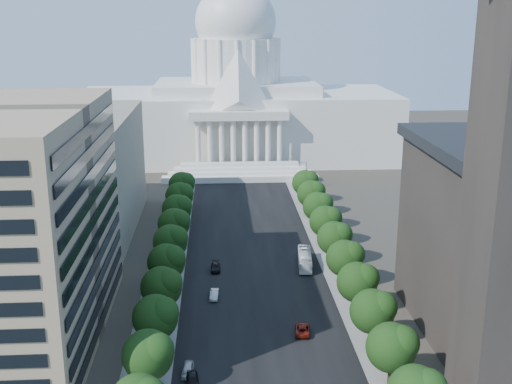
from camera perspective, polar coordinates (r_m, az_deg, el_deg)
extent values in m
cube|color=black|center=(159.94, -0.65, -4.16)|extent=(30.00, 260.00, 0.01)
cube|color=gray|center=(160.20, -7.47, -4.27)|extent=(8.00, 260.00, 0.02)
cube|color=gray|center=(161.93, 6.10, -4.00)|extent=(8.00, 260.00, 0.02)
cube|color=white|center=(248.92, -1.75, 6.00)|extent=(120.00, 50.00, 25.00)
cube|color=white|center=(246.90, -1.78, 9.32)|extent=(60.00, 40.00, 4.00)
cube|color=white|center=(220.99, -1.55, 6.88)|extent=(34.00, 8.00, 3.00)
cylinder|color=white|center=(245.99, -1.80, 11.64)|extent=(32.00, 32.00, 16.00)
ellipsoid|color=white|center=(245.41, -1.83, 14.90)|extent=(30.00, 30.00, 27.60)
cube|color=gray|center=(169.96, -17.23, 1.60)|extent=(38.00, 52.00, 30.00)
cylinder|color=#33261C|center=(100.02, -9.47, -16.43)|extent=(0.56, 0.56, 2.94)
sphere|color=black|center=(97.62, -9.59, -14.09)|extent=(7.60, 7.60, 7.60)
sphere|color=black|center=(96.27, -8.86, -13.73)|extent=(5.32, 5.32, 5.32)
cylinder|color=#33261C|center=(110.32, -8.84, -13.12)|extent=(0.56, 0.56, 2.94)
sphere|color=black|center=(108.15, -8.94, -10.94)|extent=(7.60, 7.60, 7.60)
sphere|color=black|center=(106.85, -8.29, -10.58)|extent=(5.32, 5.32, 5.32)
cylinder|color=#33261C|center=(120.94, -8.33, -10.39)|extent=(0.56, 0.56, 2.94)
sphere|color=black|center=(118.96, -8.42, -8.36)|extent=(7.60, 7.60, 7.60)
sphere|color=black|center=(117.70, -7.82, -8.00)|extent=(5.32, 5.32, 5.32)
cylinder|color=#33261C|center=(131.79, -7.91, -8.11)|extent=(0.56, 0.56, 2.94)
sphere|color=black|center=(129.98, -7.99, -6.21)|extent=(7.60, 7.60, 7.60)
sphere|color=black|center=(128.75, -7.44, -5.86)|extent=(5.32, 5.32, 5.32)
cylinder|color=#33261C|center=(142.83, -7.56, -6.17)|extent=(0.56, 0.56, 2.94)
sphere|color=black|center=(141.16, -7.63, -4.40)|extent=(7.60, 7.60, 7.60)
sphere|color=black|center=(139.96, -7.12, -4.06)|extent=(5.32, 5.32, 5.32)
cylinder|color=#33261C|center=(154.01, -7.26, -4.51)|extent=(0.56, 0.56, 2.94)
sphere|color=black|center=(152.46, -7.33, -2.85)|extent=(7.60, 7.60, 7.60)
sphere|color=black|center=(151.29, -6.86, -2.53)|extent=(5.32, 5.32, 5.32)
cylinder|color=#33261C|center=(165.30, -7.01, -3.08)|extent=(0.56, 0.56, 2.94)
sphere|color=black|center=(163.86, -7.06, -1.52)|extent=(7.60, 7.60, 7.60)
sphere|color=black|center=(162.72, -6.62, -1.21)|extent=(5.32, 5.32, 5.32)
cylinder|color=#33261C|center=(176.69, -6.79, -1.83)|extent=(0.56, 0.56, 2.94)
sphere|color=black|center=(175.34, -6.83, -0.36)|extent=(7.60, 7.60, 7.60)
sphere|color=black|center=(174.23, -6.42, -0.07)|extent=(5.32, 5.32, 5.32)
cylinder|color=#33261C|center=(188.15, -6.59, -0.73)|extent=(0.56, 0.56, 2.94)
sphere|color=black|center=(186.89, -6.64, 0.65)|extent=(7.60, 7.60, 7.60)
sphere|color=black|center=(185.79, -6.25, 0.94)|extent=(5.32, 5.32, 5.32)
cylinder|color=#33261C|center=(102.62, 11.77, -15.66)|extent=(0.56, 0.56, 2.94)
sphere|color=black|center=(100.28, 11.92, -13.36)|extent=(7.60, 7.60, 7.60)
sphere|color=black|center=(99.44, 12.83, -12.93)|extent=(5.32, 5.32, 5.32)
cylinder|color=#33261C|center=(112.68, 10.17, -12.54)|extent=(0.56, 0.56, 2.94)
sphere|color=black|center=(110.56, 10.29, -10.39)|extent=(7.60, 7.60, 7.60)
sphere|color=black|center=(109.72, 11.10, -9.98)|extent=(5.32, 5.32, 5.32)
cylinder|color=#33261C|center=(123.09, 8.87, -9.93)|extent=(0.56, 0.56, 2.94)
sphere|color=black|center=(121.15, 8.97, -7.92)|extent=(7.60, 7.60, 7.60)
sphere|color=black|center=(120.31, 9.69, -7.54)|extent=(5.32, 5.32, 5.32)
cylinder|color=#33261C|center=(133.77, 7.79, -7.73)|extent=(0.56, 0.56, 2.94)
sphere|color=black|center=(131.98, 7.87, -5.86)|extent=(7.60, 7.60, 7.60)
sphere|color=black|center=(131.14, 8.52, -5.49)|extent=(5.32, 5.32, 5.32)
cylinder|color=#33261C|center=(144.65, 6.88, -5.86)|extent=(0.56, 0.56, 2.94)
sphere|color=black|center=(143.01, 6.94, -4.10)|extent=(7.60, 7.60, 7.60)
sphere|color=black|center=(142.16, 7.54, -3.76)|extent=(5.32, 5.32, 5.32)
cylinder|color=#33261C|center=(155.70, 6.11, -4.24)|extent=(0.56, 0.56, 2.94)
sphere|color=black|center=(154.17, 6.16, -2.60)|extent=(7.60, 7.60, 7.60)
sphere|color=black|center=(153.33, 6.71, -2.27)|extent=(5.32, 5.32, 5.32)
cylinder|color=#33261C|center=(166.88, 5.44, -2.85)|extent=(0.56, 0.56, 2.94)
sphere|color=black|center=(165.46, 5.48, -1.30)|extent=(7.60, 7.60, 7.60)
sphere|color=black|center=(164.62, 5.99, -0.99)|extent=(5.32, 5.32, 5.32)
cylinder|color=#33261C|center=(178.17, 4.85, -1.63)|extent=(0.56, 0.56, 2.94)
sphere|color=black|center=(176.84, 4.89, -0.17)|extent=(7.60, 7.60, 7.60)
sphere|color=black|center=(176.00, 5.36, 0.13)|extent=(5.32, 5.32, 5.32)
cylinder|color=#33261C|center=(189.55, 4.34, -0.55)|extent=(0.56, 0.56, 2.94)
sphere|color=black|center=(188.29, 4.37, 0.82)|extent=(7.60, 7.60, 7.60)
sphere|color=black|center=(187.46, 4.81, 1.11)|extent=(5.32, 5.32, 5.32)
cylinder|color=gray|center=(87.83, 15.32, -16.13)|extent=(2.40, 0.14, 0.14)
cylinder|color=gray|center=(111.03, 11.65, -11.31)|extent=(0.18, 0.18, 9.00)
cylinder|color=gray|center=(108.87, 11.15, -9.33)|extent=(2.40, 0.14, 0.14)
sphere|color=gray|center=(108.65, 10.58, -9.41)|extent=(0.44, 0.44, 0.44)
cylinder|color=gray|center=(133.10, 8.90, -6.49)|extent=(0.18, 0.18, 9.00)
cylinder|color=gray|center=(131.31, 8.47, -4.77)|extent=(2.40, 0.14, 0.14)
sphere|color=gray|center=(131.12, 7.99, -4.82)|extent=(0.44, 0.44, 0.44)
cylinder|color=gray|center=(156.06, 6.99, -3.05)|extent=(0.18, 0.18, 9.00)
cylinder|color=gray|center=(154.53, 6.60, -1.55)|extent=(2.40, 0.14, 0.14)
sphere|color=gray|center=(154.38, 6.20, -1.59)|extent=(0.44, 0.44, 0.44)
cylinder|color=gray|center=(179.57, 5.57, -0.50)|extent=(0.18, 0.18, 9.00)
cylinder|color=gray|center=(178.24, 5.23, 0.82)|extent=(2.40, 0.14, 0.14)
sphere|color=gray|center=(178.10, 4.88, 0.79)|extent=(0.44, 0.44, 0.44)
cylinder|color=gray|center=(203.43, 4.49, 1.46)|extent=(0.18, 0.18, 9.00)
cylinder|color=gray|center=(202.26, 4.18, 2.64)|extent=(2.40, 0.14, 0.14)
sphere|color=gray|center=(202.14, 3.87, 2.61)|extent=(0.44, 0.44, 0.44)
imported|color=black|center=(101.21, -5.69, -16.29)|extent=(2.32, 4.92, 1.63)
imported|color=#B7BABF|center=(128.00, -3.73, -9.08)|extent=(1.86, 4.69, 1.52)
imported|color=maroon|center=(115.12, 4.15, -12.07)|extent=(3.18, 5.73, 1.52)
imported|color=black|center=(140.85, -3.62, -6.70)|extent=(2.07, 5.06, 1.47)
imported|color=#AFB2B7|center=(103.85, -6.09, -15.42)|extent=(2.11, 4.71, 1.57)
imported|color=white|center=(143.02, 4.36, -5.97)|extent=(3.87, 11.96, 3.27)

